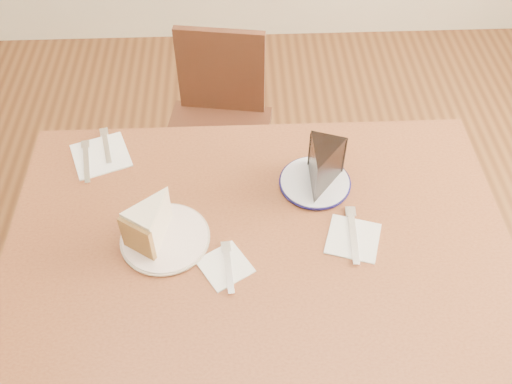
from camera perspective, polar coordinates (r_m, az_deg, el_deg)
The scene contains 14 objects.
ground at distance 2.01m, azimuth 0.20°, elevation -17.49°, with size 4.00×4.00×0.00m, color #442512.
table at distance 1.44m, azimuth 0.26°, elevation -6.95°, with size 1.20×0.80×0.75m.
chair_far at distance 2.12m, azimuth -3.81°, elevation 6.47°, with size 0.43×0.43×0.76m.
plate_cream at distance 1.37m, azimuth -9.06°, elevation -4.60°, with size 0.20×0.20×0.01m, color white.
plate_navy at distance 1.47m, azimuth 5.91°, elevation 0.95°, with size 0.18×0.18×0.01m, color white.
carrot_cake at distance 1.34m, azimuth -10.08°, elevation -2.77°, with size 0.08×0.12×0.09m, color beige, non-canonical shape.
chocolate_cake at distance 1.42m, azimuth 6.55°, elevation 2.15°, with size 0.09×0.13×0.11m, color black, non-canonical shape.
napkin_cream at distance 1.31m, azimuth -3.11°, elevation -7.40°, with size 0.10×0.10×0.00m, color white.
napkin_navy at distance 1.38m, azimuth 9.69°, elevation -4.60°, with size 0.12×0.12×0.00m, color white.
napkin_spare at distance 1.60m, azimuth -15.25°, elevation 3.54°, with size 0.14×0.14×0.00m, color white.
fork_cream at distance 1.31m, azimuth -2.78°, elevation -7.54°, with size 0.01×0.14×0.00m, color silver.
knife_navy at distance 1.38m, azimuth 9.70°, elevation -4.27°, with size 0.02×0.17×0.00m, color silver.
fork_spare at distance 1.61m, azimuth -14.74°, elevation 4.50°, with size 0.01×0.14×0.00m, color silver.
knife_spare at distance 1.58m, azimuth -16.60°, elevation 2.93°, with size 0.01×0.16×0.00m, color silver.
Camera 1 is at (-0.04, -0.81, 1.84)m, focal length 40.00 mm.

